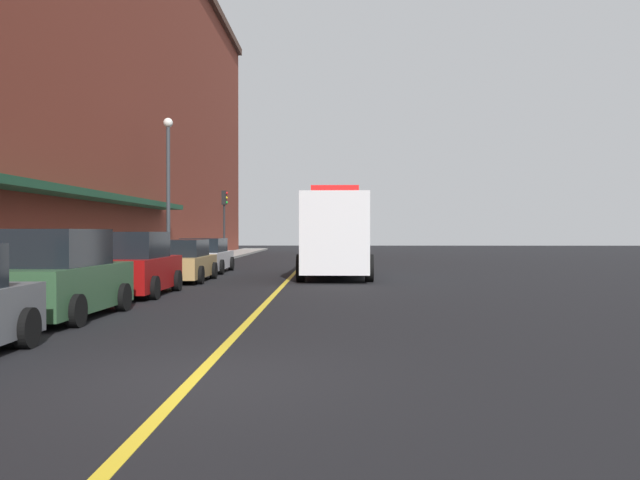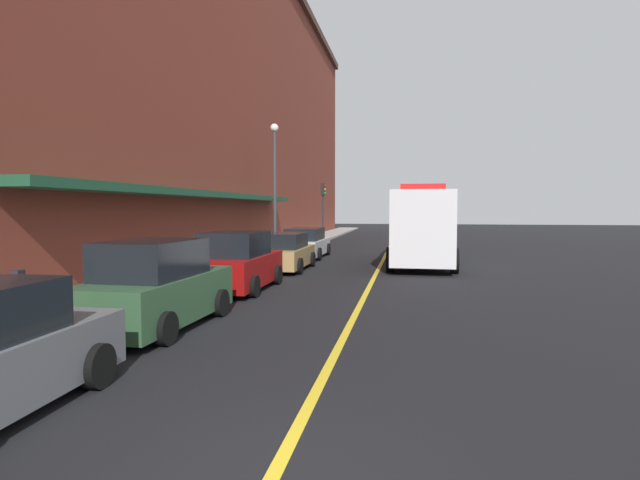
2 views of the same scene
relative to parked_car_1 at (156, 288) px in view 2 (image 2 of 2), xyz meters
name	(u,v)px [view 2 (image 2 of 2)]	position (x,y,z in m)	size (l,w,h in m)	color
ground_plane	(387,253)	(3.99, 19.39, -0.87)	(112.00, 112.00, 0.00)	black
sidewalk_left	(281,250)	(-2.21, 19.39, -0.79)	(2.40, 70.00, 0.15)	gray
lane_center_stripe	(387,253)	(3.99, 19.39, -0.86)	(0.16, 70.00, 0.01)	gold
brick_building_left	(154,87)	(-9.47, 18.39, 8.77)	(13.30, 64.00, 19.25)	maroon
parked_car_1	(156,288)	(0.00, 0.00, 0.00)	(2.02, 4.30, 1.87)	#2D5133
parked_car_2	(237,263)	(-0.01, 5.20, -0.02)	(2.06, 4.25, 1.82)	maroon
parked_car_3	(283,252)	(0.13, 10.56, -0.14)	(2.13, 4.37, 1.53)	#A5844C
parked_car_4	(306,243)	(-0.02, 15.98, -0.14)	(2.11, 4.86, 1.53)	silver
box_truck	(422,228)	(5.81, 13.37, 0.80)	(2.90, 8.13, 3.49)	silver
parking_meter_0	(19,294)	(-1.36, -2.28, 0.19)	(0.14, 0.18, 1.33)	#4C4C51
parking_meter_1	(111,274)	(-1.36, 0.51, 0.19)	(0.14, 0.18, 1.33)	#4C4C51
street_lamp_left	(275,174)	(-1.96, 17.17, 3.53)	(0.44, 0.44, 6.94)	#33383D
traffic_light_near	(323,200)	(-1.29, 29.07, 2.29)	(0.38, 0.36, 4.30)	#232326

